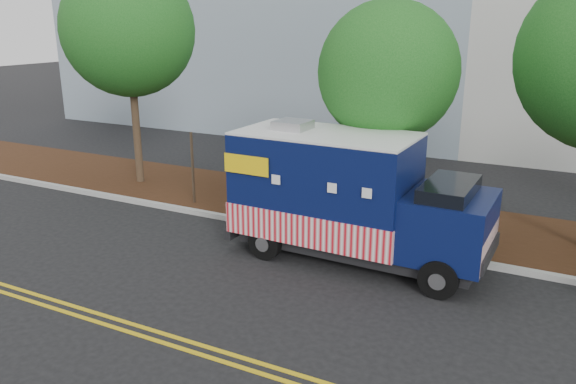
% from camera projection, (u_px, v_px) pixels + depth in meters
% --- Properties ---
extents(ground, '(120.00, 120.00, 0.00)m').
position_uv_depth(ground, '(285.00, 253.00, 14.24)').
color(ground, black).
rests_on(ground, ground).
extents(curb, '(120.00, 0.18, 0.15)m').
position_uv_depth(curb, '(308.00, 232.00, 15.41)').
color(curb, '#9E9E99').
rests_on(curb, ground).
extents(mulch_strip, '(120.00, 4.00, 0.15)m').
position_uv_depth(mulch_strip, '(337.00, 210.00, 17.20)').
color(mulch_strip, '#311C0D').
rests_on(mulch_strip, ground).
extents(centerline_near, '(120.00, 0.10, 0.01)m').
position_uv_depth(centerline_near, '(175.00, 337.00, 10.45)').
color(centerline_near, gold).
rests_on(centerline_near, ground).
extents(centerline_far, '(120.00, 0.10, 0.01)m').
position_uv_depth(centerline_far, '(167.00, 344.00, 10.23)').
color(centerline_far, gold).
rests_on(centerline_far, ground).
extents(tree_a, '(4.39, 4.39, 7.54)m').
position_uv_depth(tree_a, '(128.00, 30.00, 18.53)').
color(tree_a, '#38281C').
rests_on(tree_a, ground).
extents(tree_b, '(3.67, 3.67, 6.22)m').
position_uv_depth(tree_b, '(388.00, 72.00, 14.53)').
color(tree_b, '#38281C').
rests_on(tree_b, ground).
extents(sign_post, '(0.06, 0.06, 2.40)m').
position_uv_depth(sign_post, '(193.00, 170.00, 17.39)').
color(sign_post, '#473828').
rests_on(sign_post, ground).
extents(food_truck, '(6.34, 2.54, 3.31)m').
position_uv_depth(food_truck, '(346.00, 200.00, 13.59)').
color(food_truck, black).
rests_on(food_truck, ground).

